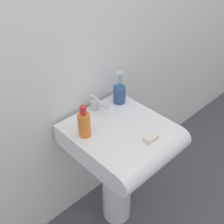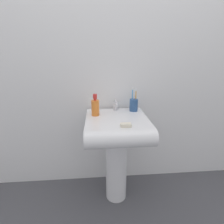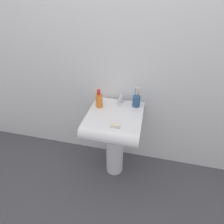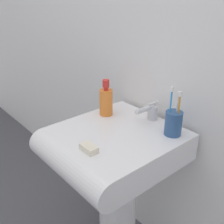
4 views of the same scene
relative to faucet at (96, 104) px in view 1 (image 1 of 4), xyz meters
The scene contains 8 objects.
ground_plane 0.83m from the faucet, 94.18° to the right, with size 6.00×6.00×0.00m, color #4C4C51.
wall_back 0.40m from the faucet, 97.59° to the left, with size 5.00×0.05×2.40m, color white.
sink_pedestal 0.52m from the faucet, 94.18° to the right, with size 0.18×0.18×0.65m, color white.
sink_basin 0.26m from the faucet, 93.30° to the right, with size 0.48×0.54×0.12m.
faucet is the anchor object (origin of this frame).
toothbrush_cup 0.15m from the faucet, 10.52° to the right, with size 0.07×0.07×0.21m.
soap_bottle 0.22m from the faucet, 147.14° to the right, with size 0.06×0.06×0.17m.
bar_soap 0.37m from the faucet, 85.62° to the right, with size 0.07×0.04×0.02m, color silver.
Camera 1 is at (-0.81, -0.80, 1.71)m, focal length 45.00 mm.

